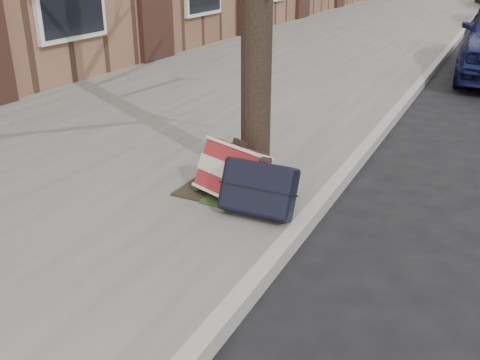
% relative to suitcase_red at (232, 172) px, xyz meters
% --- Properties ---
extents(ground, '(120.00, 120.00, 0.00)m').
position_rel_suitcase_red_xyz_m(ground, '(1.92, -0.96, -0.36)').
color(ground, black).
rests_on(ground, ground).
extents(near_sidewalk, '(5.00, 70.00, 0.12)m').
position_rel_suitcase_red_xyz_m(near_sidewalk, '(-1.78, 14.04, -0.30)').
color(near_sidewalk, slate).
rests_on(near_sidewalk, ground).
extents(dirt_patch, '(0.85, 0.85, 0.02)m').
position_rel_suitcase_red_xyz_m(dirt_patch, '(-0.08, 0.24, -0.23)').
color(dirt_patch, black).
rests_on(dirt_patch, near_sidewalk).
extents(suitcase_red, '(0.70, 0.53, 0.48)m').
position_rel_suitcase_red_xyz_m(suitcase_red, '(0.00, 0.00, 0.00)').
color(suitcase_red, maroon).
rests_on(suitcase_red, near_sidewalk).
extents(suitcase_navy, '(0.60, 0.36, 0.46)m').
position_rel_suitcase_red_xyz_m(suitcase_navy, '(0.32, -0.17, -0.01)').
color(suitcase_navy, black).
rests_on(suitcase_navy, near_sidewalk).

